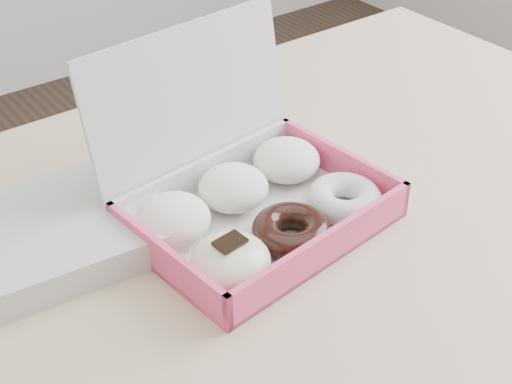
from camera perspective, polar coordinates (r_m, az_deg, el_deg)
table at (r=1.04m, az=3.96°, el=-3.19°), size 1.20×0.80×0.75m
donut_box at (r=0.90m, az=-0.53°, el=-0.47°), size 0.34×0.30×0.23m
newspapers at (r=0.91m, az=-15.52°, el=-3.08°), size 0.27×0.23×0.04m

